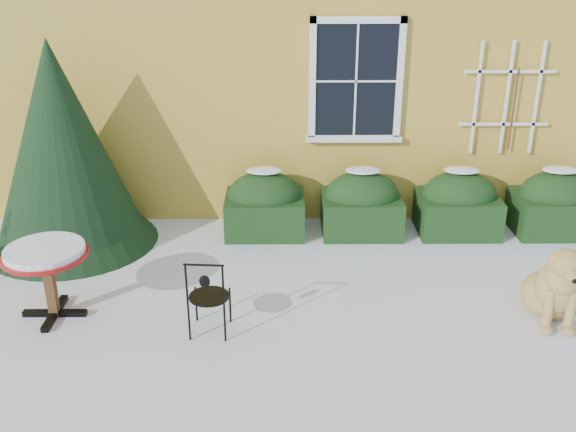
{
  "coord_description": "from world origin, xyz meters",
  "views": [
    {
      "loc": [
        -0.05,
        -5.41,
        3.65
      ],
      "look_at": [
        0.0,
        1.0,
        0.9
      ],
      "focal_mm": 40.0,
      "sensor_mm": 36.0,
      "label": 1
    }
  ],
  "objects_px": {
    "bistro_table": "(46,259)",
    "patio_chair_near": "(208,296)",
    "dog": "(555,288)",
    "evergreen_shrub": "(64,166)"
  },
  "relations": [
    {
      "from": "bistro_table",
      "to": "patio_chair_near",
      "type": "xyz_separation_m",
      "value": [
        1.68,
        -0.33,
        -0.24
      ]
    },
    {
      "from": "dog",
      "to": "evergreen_shrub",
      "type": "bearing_deg",
      "value": 166.8
    },
    {
      "from": "bistro_table",
      "to": "patio_chair_near",
      "type": "bearing_deg",
      "value": -11.15
    },
    {
      "from": "patio_chair_near",
      "to": "evergreen_shrub",
      "type": "bearing_deg",
      "value": -42.69
    },
    {
      "from": "evergreen_shrub",
      "to": "dog",
      "type": "distance_m",
      "value": 5.92
    },
    {
      "from": "evergreen_shrub",
      "to": "dog",
      "type": "xyz_separation_m",
      "value": [
        5.55,
        -1.92,
        -0.69
      ]
    },
    {
      "from": "evergreen_shrub",
      "to": "dog",
      "type": "height_order",
      "value": "evergreen_shrub"
    },
    {
      "from": "evergreen_shrub",
      "to": "bistro_table",
      "type": "relative_size",
      "value": 3.05
    },
    {
      "from": "patio_chair_near",
      "to": "dog",
      "type": "bearing_deg",
      "value": -172.35
    },
    {
      "from": "bistro_table",
      "to": "dog",
      "type": "height_order",
      "value": "dog"
    }
  ]
}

